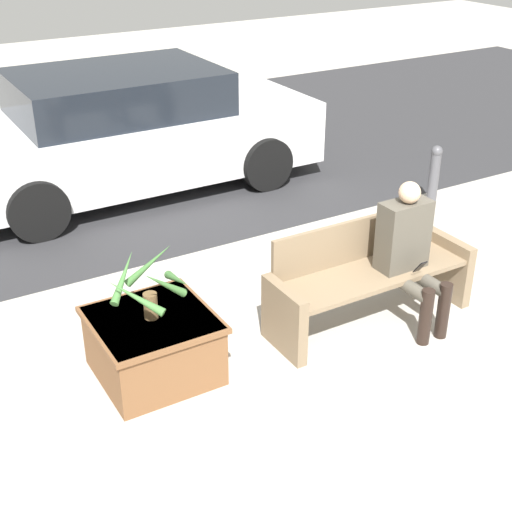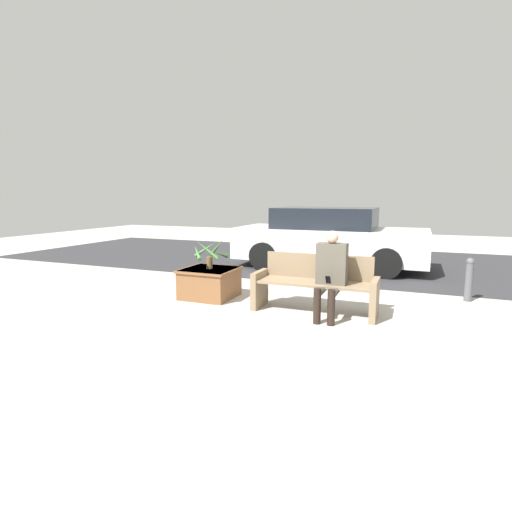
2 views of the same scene
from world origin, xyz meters
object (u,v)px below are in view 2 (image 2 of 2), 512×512
Objects in this scene: bench at (315,285)px; person_seated at (330,271)px; planter_box at (210,282)px; parked_car at (329,238)px; bollard_post at (469,278)px; potted_plant at (209,253)px.

bench is 1.47× the size of person_seated.
planter_box is (-1.88, 0.18, -0.15)m from bench.
parked_car reaches higher than bollard_post.
parked_car is (-0.88, 4.05, 0.04)m from person_seated.
parked_car is at bearing 102.21° from person_seated.
bollard_post is at bearing 18.68° from planter_box.
person_seated is at bearing -9.55° from potted_plant.
person_seated is (0.26, -0.19, 0.26)m from bench.
planter_box is 0.20× the size of parked_car.
person_seated is 0.28× the size of parked_car.
person_seated reaches higher than planter_box.
bench is at bearing -144.76° from bollard_post.
potted_plant is (-2.14, 0.36, 0.10)m from person_seated.
planter_box is 4.31m from bollard_post.
parked_car reaches higher than person_seated.
bench is 3.92m from parked_car.
parked_car is (1.27, 3.68, 0.45)m from planter_box.
bollard_post is (2.82, -2.30, -0.34)m from parked_car.
bench is 0.42m from person_seated.
bench is 2.08× the size of planter_box.
person_seated is 1.97× the size of potted_plant.
parked_car is (1.26, 3.69, -0.06)m from potted_plant.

